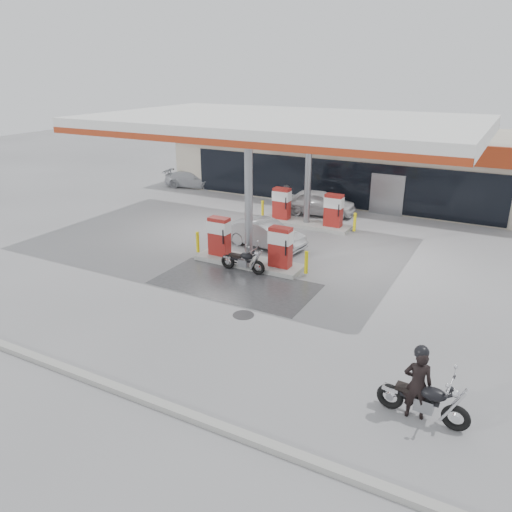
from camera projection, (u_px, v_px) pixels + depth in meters
The scene contains 16 objects.
ground at pixel (223, 281), 18.68m from camera, with size 90.00×90.00×0.00m, color gray.
wet_patch at pixel (235, 284), 18.45m from camera, with size 6.00×3.00×0.00m, color #4C4C4F.
drain_cover at pixel (243, 315), 16.14m from camera, with size 0.70×0.70×0.01m, color #38383A.
kerb at pixel (81, 375), 12.88m from camera, with size 28.00×0.25×0.15m, color gray.
store_building at pixel (357, 161), 31.09m from camera, with size 22.00×8.22×4.00m.
canopy at pixel (283, 124), 20.92m from camera, with size 16.00×10.02×5.51m.
pump_island_near at pixel (249, 248), 20.07m from camera, with size 5.14×1.30×1.78m.
pump_island_far at pixel (307, 212), 25.02m from camera, with size 5.14×1.30×1.78m.
main_motorcycle at pixel (424, 401), 11.22m from camera, with size 2.11×0.81×1.08m.
biker_main at pixel (417, 384), 11.17m from camera, with size 0.64×0.42×1.74m, color black.
parked_motorcycle at pixel (243, 261), 19.43m from camera, with size 1.93×0.74×0.99m.
sedan_white at pixel (319, 202), 26.94m from camera, with size 1.59×3.95×1.35m, color silver.
attendant at pixel (287, 201), 26.48m from camera, with size 0.83×0.65×1.72m, color #4D4E52.
hatchback_silver at pixel (265, 234), 22.09m from camera, with size 1.28×3.66×1.21m, color #97999E.
parked_car_left at pixel (193, 179), 33.12m from camera, with size 1.55×3.81×1.11m, color #AEB0B6.
parked_car_right at pixel (419, 203), 27.36m from camera, with size 1.74×3.76×1.05m, color navy.
Camera 1 is at (9.17, -14.51, 7.52)m, focal length 35.00 mm.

